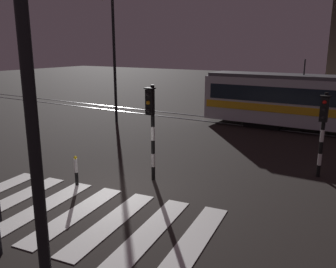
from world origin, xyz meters
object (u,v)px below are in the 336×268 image
street_lamp_trackside_left (112,45)px  bollard_island_edge (76,171)px  traffic_light_corner_far_right (323,123)px  traffic_light_median_centre (151,119)px  street_lamp_near_kerb (8,36)px

street_lamp_trackside_left → bollard_island_edge: street_lamp_trackside_left is taller
traffic_light_corner_far_right → traffic_light_median_centre: (-5.23, -3.53, 0.21)m
traffic_light_corner_far_right → street_lamp_near_kerb: size_ratio=0.41×
street_lamp_trackside_left → bollard_island_edge: (5.90, -9.20, -4.41)m
street_lamp_trackside_left → traffic_light_corner_far_right: bearing=-16.2°
street_lamp_trackside_left → street_lamp_near_kerb: 18.36m
traffic_light_corner_far_right → traffic_light_median_centre: 6.32m
traffic_light_median_centre → street_lamp_near_kerb: bearing=-68.8°
traffic_light_median_centre → street_lamp_trackside_left: (-7.91, 7.36, 2.63)m
traffic_light_median_centre → bollard_island_edge: bearing=-137.5°
street_lamp_near_kerb → traffic_light_median_centre: bearing=111.2°
street_lamp_near_kerb → bollard_island_edge: bearing=131.0°
street_lamp_near_kerb → bollard_island_edge: size_ratio=7.19×
traffic_light_median_centre → street_lamp_near_kerb: street_lamp_near_kerb is taller
traffic_light_corner_far_right → street_lamp_trackside_left: 13.98m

